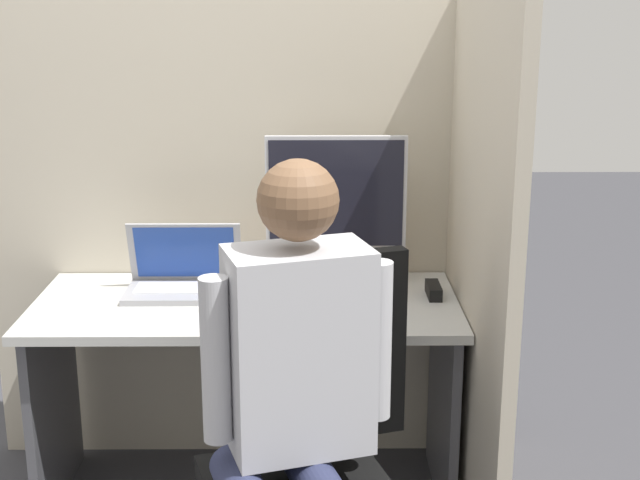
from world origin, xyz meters
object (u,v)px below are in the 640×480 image
object	(u,v)px
laptop	(184,279)
person	(291,391)
carrot_toy	(244,316)
monitor	(336,201)
paper_box	(336,276)
stapler	(434,290)
office_chair	(312,449)

from	to	relation	value
laptop	person	world-z (taller)	person
laptop	person	size ratio (longest dim) A/B	0.29
carrot_toy	person	size ratio (longest dim) A/B	0.10
monitor	carrot_toy	distance (m)	0.53
paper_box	monitor	bearing A→B (deg)	90.00
stapler	person	xyz separation A→B (m)	(-0.45, -0.83, 0.03)
paper_box	stapler	size ratio (longest dim) A/B	2.29
monitor	stapler	bearing A→B (deg)	-17.62
paper_box	monitor	distance (m)	0.26
monitor	office_chair	bearing A→B (deg)	-95.94
paper_box	office_chair	distance (m)	0.81
monitor	office_chair	world-z (taller)	monitor
carrot_toy	office_chair	bearing A→B (deg)	-64.47
stapler	office_chair	xyz separation A→B (m)	(-0.40, -0.68, -0.21)
paper_box	carrot_toy	xyz separation A→B (m)	(-0.29, -0.35, -0.02)
stapler	paper_box	bearing A→B (deg)	162.83
paper_box	laptop	xyz separation A→B (m)	(-0.51, -0.06, 0.01)
paper_box	monitor	xyz separation A→B (m)	(0.00, 0.00, 0.26)
carrot_toy	stapler	bearing A→B (deg)	22.10
laptop	office_chair	size ratio (longest dim) A/B	0.38
laptop	paper_box	bearing A→B (deg)	6.31
office_chair	monitor	bearing A→B (deg)	84.06
paper_box	carrot_toy	distance (m)	0.45
laptop	stapler	world-z (taller)	laptop
laptop	stapler	size ratio (longest dim) A/B	2.98
carrot_toy	person	distance (m)	0.61
office_chair	person	bearing A→B (deg)	-107.21
laptop	stapler	xyz separation A→B (m)	(0.83, -0.04, -0.03)
stapler	office_chair	distance (m)	0.81
monitor	person	xyz separation A→B (m)	(-0.13, -0.93, -0.25)
stapler	person	size ratio (longest dim) A/B	0.10
carrot_toy	office_chair	size ratio (longest dim) A/B	0.13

